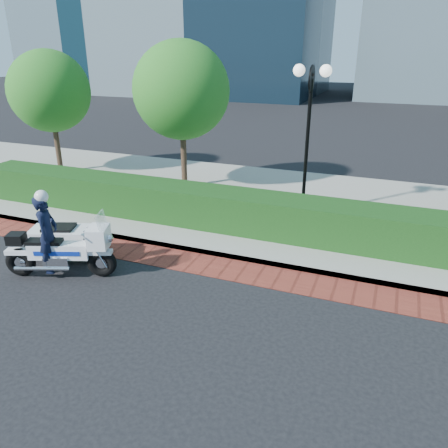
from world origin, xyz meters
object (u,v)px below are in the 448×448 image
at_px(lamppost, 309,119).
at_px(police_motorcycle, 60,241).
at_px(tree_a, 50,91).
at_px(tree_b, 181,91).

height_order(lamppost, police_motorcycle, lamppost).
height_order(tree_a, tree_b, tree_b).
relative_size(lamppost, tree_b, 0.86).
bearing_deg(police_motorcycle, tree_a, 110.50).
height_order(lamppost, tree_a, tree_a).
bearing_deg(tree_a, tree_b, 0.00).
bearing_deg(lamppost, police_motorcycle, -131.66).
bearing_deg(tree_a, lamppost, -7.41).
height_order(tree_b, police_motorcycle, tree_b).
bearing_deg(tree_b, lamppost, -16.11).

